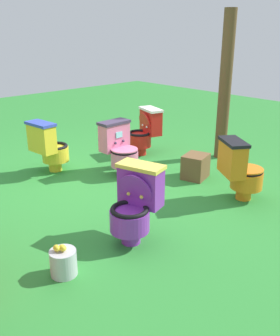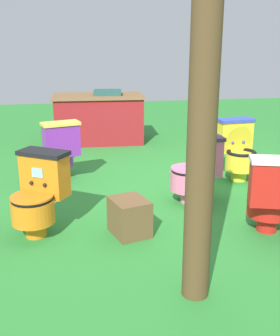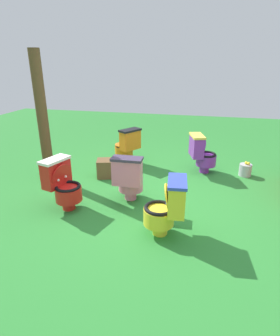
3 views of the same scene
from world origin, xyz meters
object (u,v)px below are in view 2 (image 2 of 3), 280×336
at_px(toilet_yellow, 238,149).
at_px(toilet_purple, 60,149).
at_px(toilet_orange, 38,194).
at_px(lemon_bucket, 60,153).
at_px(wooden_post, 202,138).
at_px(toilet_pink, 197,168).
at_px(vendor_table, 99,118).
at_px(small_crate, 129,217).
at_px(toilet_red, 271,194).

height_order(toilet_yellow, toilet_purple, same).
height_order(toilet_yellow, toilet_orange, same).
bearing_deg(lemon_bucket, wooden_post, -74.92).
distance_m(toilet_pink, lemon_bucket, 2.31).
bearing_deg(toilet_purple, toilet_yellow, -25.41).
xyz_separation_m(vendor_table, wooden_post, (0.29, -4.50, 0.69)).
relative_size(toilet_yellow, lemon_bucket, 2.63).
height_order(toilet_orange, small_crate, toilet_orange).
distance_m(toilet_purple, toilet_orange, 1.50).
height_order(toilet_red, wooden_post, wooden_post).
bearing_deg(toilet_purple, small_crate, -85.87).
xyz_separation_m(toilet_purple, toilet_red, (1.81, -1.86, 0.00)).
xyz_separation_m(toilet_pink, toilet_yellow, (0.72, 0.66, 0.00)).
height_order(toilet_purple, vendor_table, vendor_table).
bearing_deg(small_crate, wooden_post, -72.86).
height_order(toilet_orange, wooden_post, wooden_post).
distance_m(toilet_orange, vendor_table, 3.45).
distance_m(toilet_pink, wooden_post, 1.83).
distance_m(toilet_pink, toilet_purple, 1.73).
distance_m(toilet_pink, small_crate, 1.04).
bearing_deg(toilet_pink, small_crate, 127.31).
bearing_deg(vendor_table, wooden_post, -86.34).
relative_size(toilet_purple, wooden_post, 0.34).
bearing_deg(toilet_purple, wooden_post, -87.02).
xyz_separation_m(toilet_pink, toilet_red, (0.41, -0.85, 0.00)).
height_order(toilet_pink, toilet_yellow, same).
xyz_separation_m(toilet_orange, wooden_post, (1.07, -1.14, 0.71)).
bearing_deg(toilet_red, vendor_table, 124.38).
bearing_deg(toilet_yellow, toilet_pink, 36.76).
relative_size(toilet_yellow, wooden_post, 0.34).
xyz_separation_m(toilet_yellow, toilet_purple, (-2.13, 0.35, 0.00)).
relative_size(toilet_orange, wooden_post, 0.34).
distance_m(toilet_pink, toilet_yellow, 0.98).
bearing_deg(toilet_purple, toilet_orange, -112.49).
xyz_separation_m(toilet_yellow, wooden_post, (-1.22, -2.27, 0.71)).
height_order(toilet_red, lemon_bucket, toilet_red).
xyz_separation_m(toilet_yellow, toilet_red, (-0.32, -1.51, 0.00)).
bearing_deg(toilet_orange, wooden_post, 166.77).
distance_m(toilet_red, wooden_post, 1.38).
relative_size(toilet_yellow, small_crate, 2.12).
relative_size(toilet_red, vendor_table, 0.48).
distance_m(toilet_yellow, lemon_bucket, 2.44).
relative_size(toilet_purple, lemon_bucket, 2.63).
height_order(toilet_pink, lemon_bucket, toilet_pink).
bearing_deg(toilet_red, lemon_bucket, 141.16).
bearing_deg(toilet_yellow, wooden_post, 56.19).
relative_size(wooden_post, lemon_bucket, 7.82).
xyz_separation_m(toilet_yellow, toilet_orange, (-2.29, -1.14, -0.00)).
bearing_deg(wooden_post, small_crate, 107.14).
height_order(toilet_purple, toilet_red, same).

